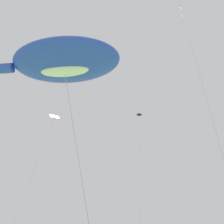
% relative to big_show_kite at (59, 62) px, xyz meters
% --- Properties ---
extents(big_show_kite, '(10.23, 6.82, 11.53)m').
position_rel_big_show_kite_xyz_m(big_show_kite, '(0.00, 0.00, 0.00)').
color(big_show_kite, blue).
rests_on(big_show_kite, ground).
extents(small_kite_tiny_distant, '(3.49, 3.33, 26.12)m').
position_rel_big_show_kite_xyz_m(small_kite_tiny_distant, '(18.52, 23.67, 14.41)').
color(small_kite_tiny_distant, black).
rests_on(small_kite_tiny_distant, ground).
extents(small_kite_triangle_green, '(3.75, 1.82, 17.34)m').
position_rel_big_show_kite_xyz_m(small_kite_triangle_green, '(2.60, 15.47, 5.34)').
color(small_kite_triangle_green, red).
rests_on(small_kite_triangle_green, ground).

